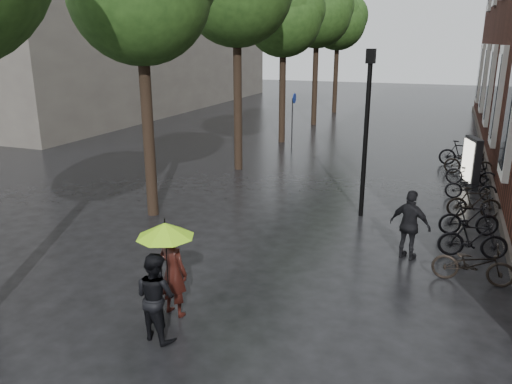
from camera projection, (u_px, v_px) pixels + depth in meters
The scene contains 10 objects.
bg_building at pixel (95, 13), 37.71m from camera, with size 16.00×30.00×14.00m, color #47423D.
street_trees at pixel (262, 6), 20.90m from camera, with size 4.33×34.03×8.91m.
person_burgundy at pixel (173, 272), 9.16m from camera, with size 0.62×0.41×1.70m, color black.
person_black at pixel (156, 296), 8.42m from camera, with size 0.76×0.59×1.57m, color black.
lime_umbrella at pixel (165, 230), 8.56m from camera, with size 1.02×1.02×1.51m.
pedestrian_walking at pixel (410, 225), 11.55m from camera, with size 0.98×0.41×1.67m, color black.
parked_bicycles at pixel (469, 188), 15.78m from camera, with size 2.06×11.65×1.04m.
ad_lightbox at pixel (471, 162), 17.47m from camera, with size 0.27×1.15×1.73m.
lamp_post at pixel (367, 118), 13.88m from camera, with size 0.24×0.24×4.74m.
cycle_sign at pixel (293, 112), 23.65m from camera, with size 0.14×0.47×2.60m.
Camera 1 is at (3.78, -4.96, 4.91)m, focal length 35.00 mm.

